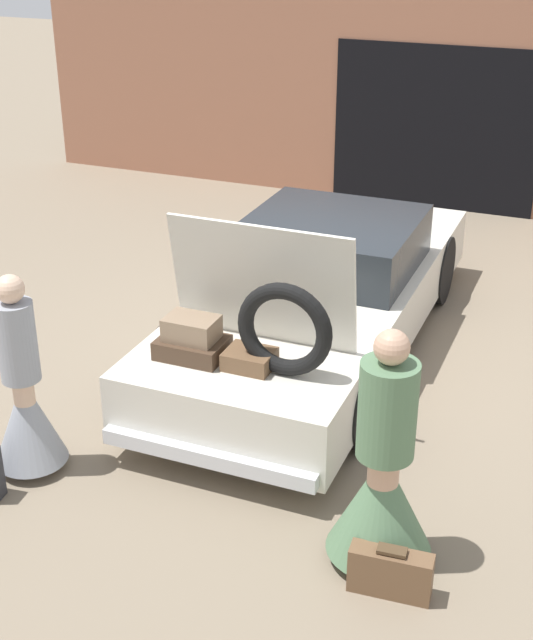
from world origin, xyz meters
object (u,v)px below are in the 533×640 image
Objects in this scene: suitcase_beside_right_person at (390,572)px; person_right at (382,484)px; person_left at (25,403)px; car at (320,294)px.

person_right is at bearing 118.34° from suitcase_beside_right_person.
person_left is 0.95× the size of person_right.
car is at bearing 11.96° from person_right.
suitcase_beside_right_person is at bearing -63.21° from car.
person_left is at bearing 75.49° from person_right.
person_left reaches higher than suitcase_beside_right_person.
car is 3.04m from person_right.
person_right is 0.54m from suitcase_beside_right_person.
person_right reaches higher than person_left.
person_left is (-1.36, -2.72, 0.01)m from car.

